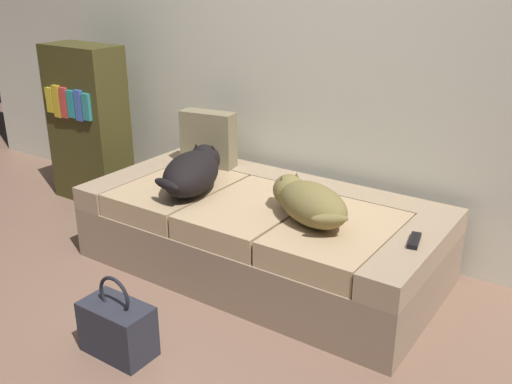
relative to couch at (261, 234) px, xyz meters
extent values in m
plane|color=#83614E|center=(0.00, -0.99, -0.21)|extent=(10.00, 10.00, 0.00)
cube|color=silver|center=(0.00, 0.61, 1.19)|extent=(6.40, 0.10, 2.80)
cube|color=gray|center=(0.00, 0.00, -0.06)|extent=(1.94, 0.95, 0.30)
cube|color=tan|center=(-0.87, 0.00, 0.15)|extent=(0.20, 0.95, 0.13)
cube|color=tan|center=(0.87, 0.00, 0.15)|extent=(0.20, 0.95, 0.13)
cube|color=tan|center=(0.00, 0.37, 0.15)|extent=(1.54, 0.20, 0.13)
cube|color=tan|center=(-0.51, -0.10, 0.15)|extent=(0.50, 0.73, 0.13)
cube|color=tan|center=(0.00, -0.10, 0.15)|extent=(0.50, 0.73, 0.13)
cube|color=tan|center=(0.51, -0.10, 0.15)|extent=(0.50, 0.73, 0.13)
ellipsoid|color=black|center=(-0.36, -0.15, 0.32)|extent=(0.42, 0.55, 0.22)
sphere|color=black|center=(-0.44, 0.07, 0.33)|extent=(0.18, 0.18, 0.18)
ellipsoid|color=black|center=(-0.47, 0.14, 0.32)|extent=(0.10, 0.12, 0.06)
cone|color=black|center=(-0.49, 0.05, 0.40)|extent=(0.05, 0.05, 0.05)
cone|color=black|center=(-0.39, 0.08, 0.40)|extent=(0.05, 0.05, 0.05)
ellipsoid|color=black|center=(-0.34, -0.37, 0.34)|extent=(0.19, 0.08, 0.05)
ellipsoid|color=olive|center=(0.39, -0.13, 0.31)|extent=(0.50, 0.41, 0.20)
sphere|color=olive|center=(0.20, -0.05, 0.32)|extent=(0.16, 0.16, 0.16)
ellipsoid|color=#494123|center=(0.13, -0.02, 0.31)|extent=(0.11, 0.09, 0.06)
cone|color=#494123|center=(0.18, -0.09, 0.38)|extent=(0.04, 0.04, 0.05)
cone|color=#494123|center=(0.22, -0.01, 0.38)|extent=(0.04, 0.04, 0.05)
ellipsoid|color=olive|center=(0.54, -0.26, 0.32)|extent=(0.17, 0.14, 0.05)
cube|color=black|center=(0.87, -0.06, 0.23)|extent=(0.07, 0.16, 0.02)
cube|color=#7E7355|center=(-0.58, 0.27, 0.38)|extent=(0.36, 0.18, 0.34)
cube|color=#292B35|center=(-0.09, -0.98, -0.09)|extent=(0.32, 0.18, 0.24)
torus|color=black|center=(-0.09, -0.98, 0.08)|extent=(0.18, 0.02, 0.18)
cube|color=#413B19|center=(-1.60, 0.20, 0.34)|extent=(0.56, 0.28, 1.10)
cube|color=gold|center=(-1.78, 0.05, 0.52)|extent=(0.06, 0.02, 0.17)
cube|color=gold|center=(-1.71, 0.05, 0.52)|extent=(0.06, 0.02, 0.22)
cube|color=#CD3E39|center=(-1.63, 0.05, 0.52)|extent=(0.06, 0.02, 0.21)
cube|color=teal|center=(-1.56, 0.05, 0.52)|extent=(0.06, 0.02, 0.18)
cube|color=#3E5FBA|center=(-1.48, 0.05, 0.52)|extent=(0.06, 0.02, 0.21)
cube|color=teal|center=(-1.41, 0.05, 0.52)|extent=(0.06, 0.02, 0.18)
camera|label=1|loc=(1.60, -2.39, 1.38)|focal=40.49mm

